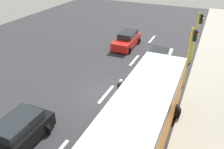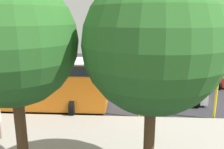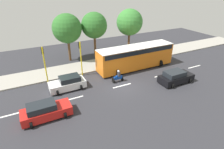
{
  "view_description": "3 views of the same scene",
  "coord_description": "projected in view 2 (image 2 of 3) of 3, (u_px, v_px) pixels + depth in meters",
  "views": [
    {
      "loc": [
        5.76,
        -11.81,
        9.0
      ],
      "look_at": [
        -0.06,
        1.14,
        0.99
      ],
      "focal_mm": 36.04,
      "sensor_mm": 36.0,
      "label": 1
    },
    {
      "loc": [
        17.47,
        2.42,
        5.7
      ],
      "look_at": [
        -0.58,
        1.41,
        1.26
      ],
      "focal_mm": 37.05,
      "sensor_mm": 36.0,
      "label": 2
    },
    {
      "loc": [
        -16.05,
        9.52,
        10.76
      ],
      "look_at": [
        0.39,
        1.14,
        1.56
      ],
      "focal_mm": 29.32,
      "sensor_mm": 36.0,
      "label": 3
    }
  ],
  "objects": [
    {
      "name": "lane_stripe_north",
      "position": [
        21.0,
        90.0,
        18.76
      ],
      "size": [
        0.2,
        2.4,
        0.01
      ],
      "primitive_type": "cube",
      "color": "white",
      "rests_on": "ground"
    },
    {
      "name": "lane_stripe_mid",
      "position": [
        94.0,
        91.0,
        18.43
      ],
      "size": [
        0.2,
        2.4,
        0.01
      ],
      "primitive_type": "cube",
      "color": "white",
      "rests_on": "ground"
    },
    {
      "name": "car_white",
      "position": [
        173.0,
        93.0,
        15.82
      ],
      "size": [
        2.19,
        3.98,
        1.52
      ],
      "color": "white",
      "rests_on": "ground"
    },
    {
      "name": "sidewalk",
      "position": [
        76.0,
        133.0,
        11.63
      ],
      "size": [
        4.0,
        60.0,
        0.15
      ],
      "primitive_type": "cube",
      "color": "#9E998E",
      "rests_on": "ground"
    },
    {
      "name": "city_bus",
      "position": [
        21.0,
        80.0,
        14.73
      ],
      "size": [
        3.2,
        11.0,
        3.16
      ],
      "color": "orange",
      "rests_on": "ground"
    },
    {
      "name": "traffic_light_midblock",
      "position": [
        220.0,
        70.0,
        12.62
      ],
      "size": [
        0.49,
        0.24,
        4.5
      ],
      "color": "yellow",
      "rests_on": "ground"
    },
    {
      "name": "car_red",
      "position": [
        200.0,
        78.0,
        19.58
      ],
      "size": [
        2.15,
        4.28,
        1.52
      ],
      "color": "red",
      "rests_on": "ground"
    },
    {
      "name": "ground_plane",
      "position": [
        94.0,
        92.0,
        18.44
      ],
      "size": [
        40.0,
        60.0,
        0.1
      ],
      "primitive_type": "cube",
      "color": "#2D2D33"
    },
    {
      "name": "motorcycle",
      "position": [
        91.0,
        88.0,
        17.19
      ],
      "size": [
        0.6,
        1.3,
        1.53
      ],
      "color": "black",
      "rests_on": "ground"
    },
    {
      "name": "traffic_light_corner",
      "position": [
        140.0,
        69.0,
        12.86
      ],
      "size": [
        0.49,
        0.24,
        4.5
      ],
      "color": "yellow",
      "rests_on": "ground"
    },
    {
      "name": "street_tree_north",
      "position": [
        12.0,
        43.0,
        6.99
      ],
      "size": [
        4.01,
        4.01,
        7.01
      ],
      "color": "brown",
      "rests_on": "ground"
    },
    {
      "name": "lane_stripe_south",
      "position": [
        170.0,
        93.0,
        18.11
      ],
      "size": [
        0.2,
        2.4,
        0.01
      ],
      "primitive_type": "cube",
      "color": "white",
      "rests_on": "ground"
    },
    {
      "name": "car_black",
      "position": [
        29.0,
        75.0,
        20.71
      ],
      "size": [
        2.28,
        4.23,
        1.52
      ],
      "color": "black",
      "rests_on": "ground"
    },
    {
      "name": "street_tree_south",
      "position": [
        153.0,
        45.0,
        6.83
      ],
      "size": [
        4.26,
        4.26,
        7.08
      ],
      "color": "brown",
      "rests_on": "ground"
    }
  ]
}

